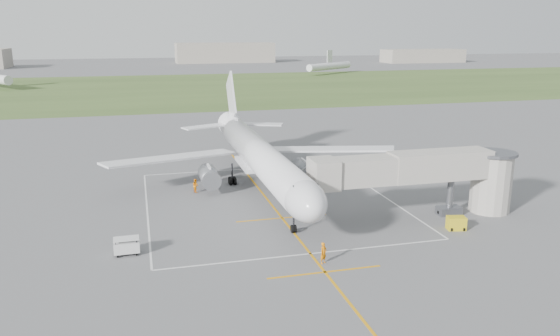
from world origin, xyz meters
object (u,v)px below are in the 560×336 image
object	(u,v)px
baggage_cart	(127,246)
gpu_unit	(456,223)
jet_bridge	(433,174)
ramp_worker_nose	(323,253)
airliner	(260,157)
ramp_worker_wing	(196,186)

from	to	relation	value
baggage_cart	gpu_unit	bearing A→B (deg)	-4.42
jet_bridge	ramp_worker_nose	distance (m)	18.01
airliner	gpu_unit	distance (m)	24.92
ramp_worker_nose	ramp_worker_wing	world-z (taller)	ramp_worker_nose
jet_bridge	gpu_unit	distance (m)	5.97
ramp_worker_nose	gpu_unit	bearing A→B (deg)	-14.76
jet_bridge	gpu_unit	world-z (taller)	jet_bridge
airliner	jet_bridge	xyz separation A→B (m)	(15.72, -14.25, 0.35)
jet_bridge	baggage_cart	size ratio (longest dim) A/B	10.31
gpu_unit	ramp_worker_wing	world-z (taller)	ramp_worker_wing
airliner	gpu_unit	size ratio (longest dim) A/B	23.25
jet_bridge	gpu_unit	size ratio (longest dim) A/B	11.64
ramp_worker_wing	ramp_worker_nose	bearing A→B (deg)	172.69
airliner	jet_bridge	distance (m)	21.22
baggage_cart	ramp_worker_wing	bearing A→B (deg)	64.68
ramp_worker_wing	gpu_unit	bearing A→B (deg)	-155.84
airliner	gpu_unit	bearing A→B (deg)	-48.97
airliner	ramp_worker_wing	bearing A→B (deg)	171.18
airliner	jet_bridge	bearing A→B (deg)	-42.19
jet_bridge	gpu_unit	bearing A→B (deg)	-84.07
airliner	baggage_cart	xyz separation A→B (m)	(-16.04, -16.72, -3.59)
baggage_cart	ramp_worker_nose	size ratio (longest dim) A/B	1.19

